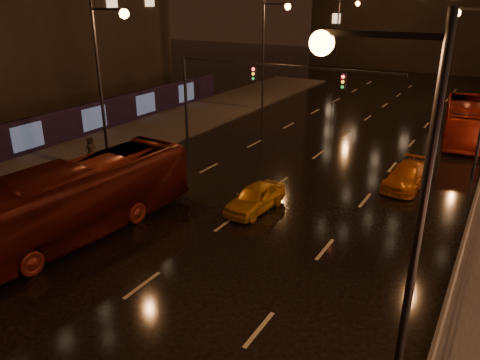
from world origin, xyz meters
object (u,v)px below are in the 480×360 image
object	(u,v)px
taxi_near	(255,198)
taxi_far	(407,176)
bus_red	(75,201)
bus_curb	(463,121)
pedestrian_c	(91,149)

from	to	relation	value
taxi_near	taxi_far	bearing A→B (deg)	54.91
bus_red	bus_curb	world-z (taller)	bus_red
taxi_far	pedestrian_c	xyz separation A→B (m)	(-18.59, -6.10, 0.30)
taxi_near	pedestrian_c	distance (m)	12.68
bus_curb	taxi_far	distance (m)	12.06
taxi_near	taxi_far	xyz separation A→B (m)	(5.94, 7.09, -0.01)
bus_red	taxi_near	xyz separation A→B (m)	(5.66, 6.35, -1.01)
taxi_near	bus_curb	bearing A→B (deg)	73.53
bus_curb	bus_red	bearing A→B (deg)	-124.23
bus_red	pedestrian_c	distance (m)	10.15
bus_red	taxi_far	size ratio (longest dim) A/B	2.66
taxi_near	pedestrian_c	xyz separation A→B (m)	(-12.64, 0.99, 0.28)
taxi_far	pedestrian_c	world-z (taller)	pedestrian_c
bus_curb	taxi_near	distance (m)	20.45
taxi_far	pedestrian_c	size ratio (longest dim) A/B	2.81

